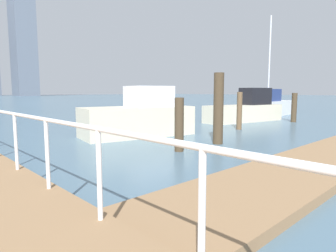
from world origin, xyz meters
The scene contains 11 objects.
ground_plane centered at (0.00, 20.00, 0.00)m, with size 300.00×300.00×0.00m, color slate.
floating_dock centered at (3.08, 9.70, 0.09)m, with size 13.16×2.00×0.18m, color #93704C.
boardwalk_railing centered at (-3.15, 10.68, 1.23)m, with size 0.06×28.53×1.08m.
dock_piling_0 centered at (7.57, 15.04, 0.92)m, with size 0.26×0.26×1.84m, color brown.
dock_piling_2 centered at (13.06, 14.73, 0.89)m, with size 0.32×0.32×1.77m, color #473826.
dock_piling_3 centered at (3.62, 13.35, 1.26)m, with size 0.35×0.35×2.51m, color #473826.
dock_piling_4 centered at (1.66, 13.38, 0.84)m, with size 0.29×0.29×1.68m, color #473826.
moored_boat_0 centered at (11.29, 16.93, 0.74)m, with size 5.78×2.34×2.08m.
moored_boat_2 centered at (2.78, 16.80, 0.79)m, with size 4.91×2.72×2.09m.
moored_boat_3 centered at (15.94, 18.00, 0.80)m, with size 6.68×2.36×7.40m.
skyline_tower_5 centered at (36.90, 137.32, 34.99)m, with size 7.94×11.41×69.98m, color slate.
Camera 1 is at (-4.80, 7.07, 1.86)m, focal length 31.35 mm.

